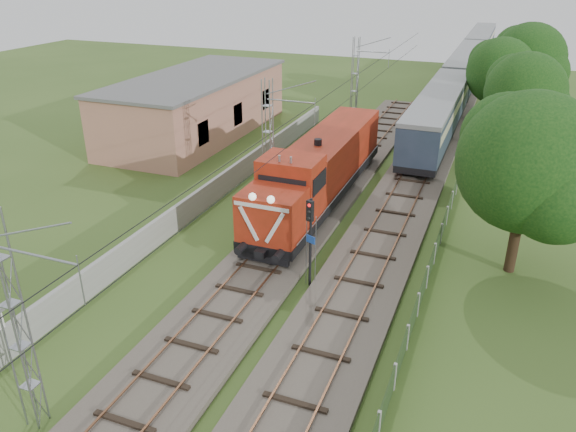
% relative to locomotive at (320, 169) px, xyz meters
% --- Properties ---
extents(ground, '(140.00, 140.00, 0.00)m').
position_rel_locomotive_xyz_m(ground, '(0.00, -13.21, -2.37)').
color(ground, '#39551F').
rests_on(ground, ground).
extents(track_main, '(4.20, 70.00, 0.45)m').
position_rel_locomotive_xyz_m(track_main, '(0.00, -6.21, -2.19)').
color(track_main, '#6B6054').
rests_on(track_main, ground).
extents(track_side, '(4.20, 80.00, 0.45)m').
position_rel_locomotive_xyz_m(track_side, '(5.00, 6.79, -2.19)').
color(track_side, '#6B6054').
rests_on(track_side, ground).
extents(catenary, '(3.31, 70.00, 8.00)m').
position_rel_locomotive_xyz_m(catenary, '(-2.95, -1.21, 1.68)').
color(catenary, gray).
rests_on(catenary, ground).
extents(boundary_wall, '(0.25, 40.00, 1.50)m').
position_rel_locomotive_xyz_m(boundary_wall, '(-6.50, -1.21, -1.62)').
color(boundary_wall, '#9E9E99').
rests_on(boundary_wall, ground).
extents(station_building, '(8.40, 20.40, 5.22)m').
position_rel_locomotive_xyz_m(station_building, '(-15.00, 10.79, 0.26)').
color(station_building, tan).
rests_on(station_building, ground).
extents(fence, '(0.12, 32.00, 1.20)m').
position_rel_locomotive_xyz_m(fence, '(8.00, -10.21, -1.77)').
color(fence, black).
rests_on(fence, ground).
extents(locomotive, '(3.22, 18.38, 4.67)m').
position_rel_locomotive_xyz_m(locomotive, '(0.00, 0.00, 0.00)').
color(locomotive, black).
rests_on(locomotive, ground).
extents(coach_rake, '(3.07, 68.53, 3.55)m').
position_rel_locomotive_xyz_m(coach_rake, '(5.00, 39.94, 0.17)').
color(coach_rake, black).
rests_on(coach_rake, ground).
extents(signal_post, '(0.48, 0.39, 4.57)m').
position_rel_locomotive_xyz_m(signal_post, '(2.73, -9.61, 0.77)').
color(signal_post, black).
rests_on(signal_post, ground).
extents(tree_a, '(7.05, 6.71, 9.14)m').
position_rel_locomotive_xyz_m(tree_a, '(11.76, -4.48, 3.33)').
color(tree_a, '#392617').
rests_on(tree_a, ground).
extents(tree_b, '(6.31, 6.01, 8.18)m').
position_rel_locomotive_xyz_m(tree_b, '(11.52, 14.31, 2.73)').
color(tree_b, '#392617').
rests_on(tree_b, ground).
extents(tree_c, '(6.28, 5.98, 8.13)m').
position_rel_locomotive_xyz_m(tree_c, '(9.39, 22.73, 2.70)').
color(tree_c, '#392617').
rests_on(tree_c, ground).
extents(tree_d, '(7.03, 6.70, 9.12)m').
position_rel_locomotive_xyz_m(tree_d, '(11.61, 26.38, 3.31)').
color(tree_d, '#392617').
rests_on(tree_d, ground).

